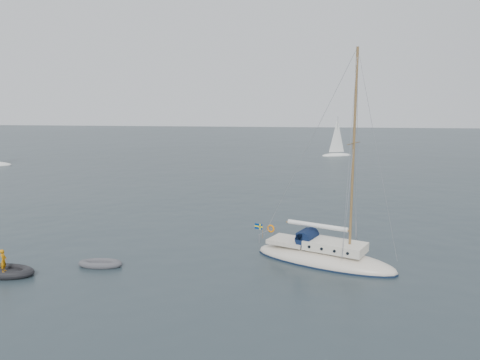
# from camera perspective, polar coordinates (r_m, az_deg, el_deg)

# --- Properties ---
(ground) EXTENTS (300.00, 300.00, 0.00)m
(ground) POSITION_cam_1_polar(r_m,az_deg,el_deg) (26.44, 3.54, -11.14)
(ground) COLOR black
(ground) RESTS_ON ground
(sailboat) EXTENTS (8.96, 2.69, 12.76)m
(sailboat) POSITION_cam_1_polar(r_m,az_deg,el_deg) (27.98, 10.24, -8.01)
(sailboat) COLOR beige
(sailboat) RESTS_ON ground
(dinghy) EXTENTS (2.56, 1.16, 0.37)m
(dinghy) POSITION_cam_1_polar(r_m,az_deg,el_deg) (28.35, -16.66, -9.74)
(dinghy) COLOR #4B4B50
(dinghy) RESTS_ON ground
(rib) EXTENTS (3.82, 1.74, 1.47)m
(rib) POSITION_cam_1_polar(r_m,az_deg,el_deg) (29.02, -27.15, -9.82)
(rib) COLOR black
(rib) RESTS_ON ground
(distant_yacht_c) EXTENTS (5.44, 2.90, 7.20)m
(distant_yacht_c) POSITION_cam_1_polar(r_m,az_deg,el_deg) (82.82, 11.73, 5.02)
(distant_yacht_c) COLOR white
(distant_yacht_c) RESTS_ON ground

